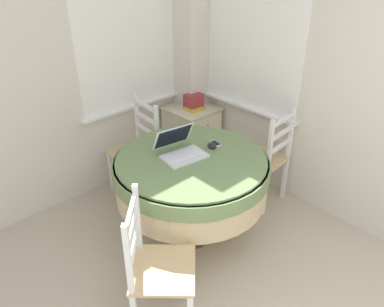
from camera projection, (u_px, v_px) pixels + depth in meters
corner_room_shell at (218, 84)px, 2.83m from camera, size 4.22×5.01×2.55m
round_dining_table at (191, 174)px, 2.94m from camera, size 1.22×1.22×0.77m
laptop at (180, 149)px, 2.89m from camera, size 0.38×0.37×0.21m
computer_mouse at (212, 146)px, 2.99m from camera, size 0.06×0.09×0.04m
cell_phone at (216, 143)px, 3.06m from camera, size 0.08×0.12×0.01m
dining_chair_near_back_window at (137, 151)px, 3.60m from camera, size 0.43×0.45×0.96m
dining_chair_near_right_window at (266, 159)px, 3.46m from camera, size 0.44×0.42×0.96m
dining_chair_camera_near at (156, 268)px, 2.29m from camera, size 0.56×0.57×0.96m
corner_cabinet at (192, 135)px, 4.18m from camera, size 0.48×0.51×0.66m
storage_box at (194, 101)px, 3.98m from camera, size 0.18×0.14×0.15m
book_on_cabinet at (194, 108)px, 3.98m from camera, size 0.17×0.18×0.02m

